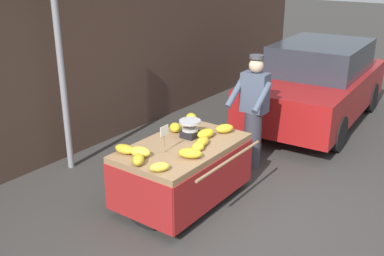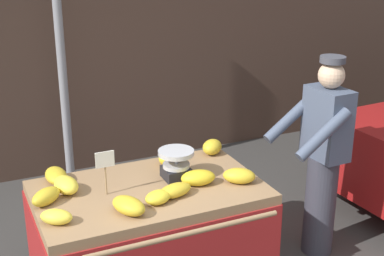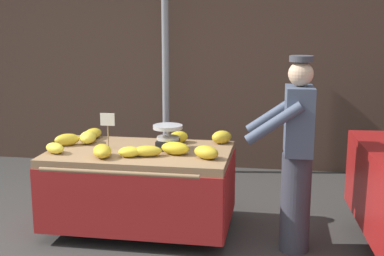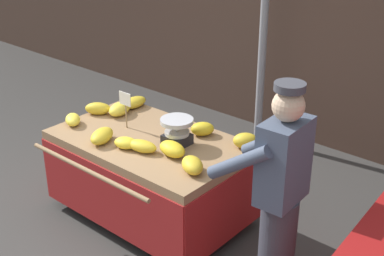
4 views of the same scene
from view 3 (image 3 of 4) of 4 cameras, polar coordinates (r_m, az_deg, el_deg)
name	(u,v)px [view 3 (image 3 of 4)]	position (r m, az deg, el deg)	size (l,w,h in m)	color
back_wall	(170,32)	(7.27, -2.35, 10.43)	(16.00, 0.24, 3.69)	#473328
street_pole	(165,63)	(6.83, -2.90, 7.03)	(0.09, 0.09, 2.90)	gray
banana_cart	(140,172)	(5.03, -5.63, -4.78)	(1.72, 1.25, 0.80)	#93704C
weighing_scale	(168,137)	(4.96, -2.64, -1.01)	(0.28, 0.28, 0.23)	black
price_sign	(108,123)	(5.04, -9.16, 0.57)	(0.14, 0.01, 0.34)	#997A51
banana_bunch_0	(88,137)	(5.31, -11.23, -1.01)	(0.16, 0.26, 0.12)	yellow
banana_bunch_1	(102,151)	(4.75, -9.72, -2.48)	(0.16, 0.28, 0.12)	gold
banana_bunch_2	(130,152)	(4.73, -6.79, -2.59)	(0.15, 0.20, 0.09)	yellow
banana_bunch_3	(147,151)	(4.73, -4.89, -2.51)	(0.14, 0.26, 0.10)	gold
banana_bunch_4	(93,134)	(5.52, -10.72, -0.60)	(0.16, 0.29, 0.10)	gold
banana_bunch_5	(178,137)	(5.23, -1.48, -0.99)	(0.15, 0.21, 0.12)	gold
banana_bunch_6	(55,148)	(4.99, -14.68, -2.12)	(0.13, 0.22, 0.10)	yellow
banana_bunch_7	(175,148)	(4.78, -1.84, -2.21)	(0.16, 0.27, 0.12)	gold
banana_bunch_8	(67,140)	(5.26, -13.42, -1.24)	(0.13, 0.24, 0.12)	gold
banana_bunch_9	(222,137)	(5.21, 3.24, -0.99)	(0.16, 0.21, 0.13)	gold
banana_bunch_10	(206,152)	(4.64, 1.56, -2.65)	(0.16, 0.25, 0.12)	gold
vendor_person	(296,154)	(4.59, 11.21, -2.84)	(0.59, 0.53, 1.71)	#383842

